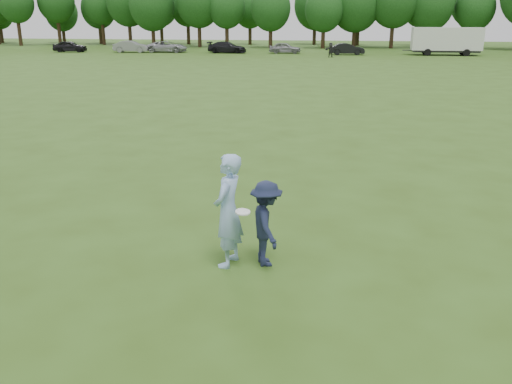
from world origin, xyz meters
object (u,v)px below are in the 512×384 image
cargo_trailer (446,40)px  car_e (285,48)px  car_d (227,47)px  car_b (131,47)px  car_a (70,46)px  thrower (228,211)px  car_c (167,47)px  defender (266,224)px  car_f (347,49)px  player_far_d (331,50)px

cargo_trailer → car_e: bearing=179.1°
car_d → car_b: bearing=95.8°
car_a → cargo_trailer: 47.28m
thrower → car_c: thrower is taller
defender → car_b: bearing=2.4°
thrower → car_f: (2.04, 59.23, -0.39)m
player_far_d → car_e: player_far_d is taller
car_c → car_f: (22.96, -1.16, -0.03)m
car_d → thrower: bearing=-165.8°
car_f → thrower: bearing=170.9°
defender → car_a: bearing=8.9°
car_f → car_c: bearing=80.0°
car_a → car_e: car_a is taller
car_c → car_e: size_ratio=1.29×
cargo_trailer → defender: bearing=-102.1°
car_c → car_f: 22.99m
car_e → car_f: size_ratio=0.96×
car_d → car_f: bearing=-91.7°
player_far_d → car_f: player_far_d is taller
car_e → car_f: car_f is taller
defender → car_e: size_ratio=0.41×
thrower → car_f: 59.27m
car_a → cargo_trailer: size_ratio=0.47×
defender → car_f: size_ratio=0.39×
defender → player_far_d: player_far_d is taller
player_far_d → car_a: (-33.82, 4.03, -0.09)m
player_far_d → car_d: player_far_d is taller
thrower → car_e: thrower is taller
thrower → car_b: (-25.41, 59.36, -0.32)m
thrower → player_far_d: 54.89m
car_c → car_a: bearing=94.3°
defender → car_b: defender is taller
player_far_d → car_a: size_ratio=0.38×
car_b → car_c: bearing=-82.8°
player_far_d → car_f: (1.84, 4.34, -0.14)m
car_b → car_e: car_b is taller
car_a → car_e: (27.95, 1.75, -0.05)m
car_c → car_e: bearing=-91.2°
car_b → car_d: size_ratio=0.92×
car_e → car_b: bearing=92.2°
thrower → player_far_d: size_ratio=1.31×
player_far_d → cargo_trailer: (13.43, 5.49, 0.96)m
car_b → car_a: bearing=87.3°
car_c → cargo_trailer: 34.56m
thrower → car_a: thrower is taller
car_b → cargo_trailer: (39.03, 1.02, 1.04)m
player_far_d → car_e: size_ratio=0.41×
car_a → car_d: size_ratio=0.87×
car_f → defender: bearing=171.6°
thrower → player_far_d: (0.20, 54.89, -0.25)m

